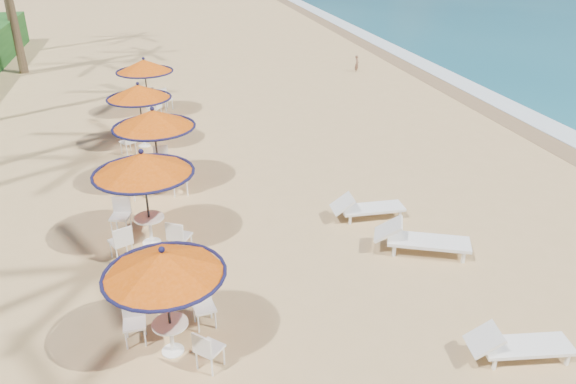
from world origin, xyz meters
name	(u,v)px	position (x,y,z in m)	size (l,w,h in m)	color
ground	(422,310)	(0.00, 0.00, 0.00)	(160.00, 160.00, 0.00)	tan
foam_strip	(529,117)	(9.30, 10.00, 0.00)	(1.20, 140.00, 0.04)	white
wetsand_band	(509,119)	(8.40, 10.00, 0.00)	(1.40, 140.00, 0.02)	olive
station_0	(167,276)	(-4.70, -0.04, 1.55)	(2.03, 2.03, 2.12)	black
station_1	(142,176)	(-5.05, 3.75, 1.71)	(2.25, 2.25, 2.34)	black
station_2	(154,129)	(-4.71, 6.87, 1.71)	(2.25, 2.25, 2.34)	black
station_3	(138,98)	(-5.14, 10.29, 1.66)	(2.08, 2.08, 2.17)	black
station_4	(146,73)	(-4.84, 13.76, 1.63)	(2.14, 2.14, 2.24)	black
lounger_near	(516,344)	(0.93, -1.60, 0.30)	(1.86, 0.83, 0.64)	white
lounger_mid	(419,238)	(0.83, 1.96, 0.35)	(2.20, 1.47, 0.76)	white
lounger_far	(365,207)	(0.24, 3.77, 0.31)	(1.87, 0.65, 0.66)	white
person	(357,63)	(5.32, 18.43, 0.44)	(0.32, 0.21, 0.87)	brown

